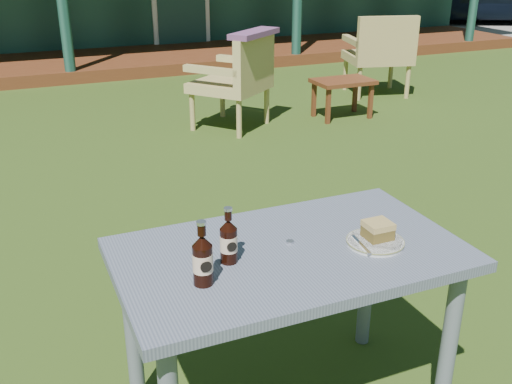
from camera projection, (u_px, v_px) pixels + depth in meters
name	position (u px, v px, depth m)	size (l,w,h in m)	color
ground	(174.00, 239.00, 3.71)	(80.00, 80.00, 0.00)	#334916
gravel_strip	(492.00, 16.00, 14.71)	(9.00, 6.00, 0.02)	gray
cafe_table	(289.00, 275.00, 2.11)	(1.20, 0.70, 0.72)	slate
plate	(375.00, 242.00, 2.11)	(0.20, 0.20, 0.01)	silver
cake_slice	(378.00, 230.00, 2.11)	(0.09, 0.09, 0.06)	#53431A
fork	(361.00, 245.00, 2.07)	(0.01, 0.14, 0.00)	silver
cola_bottle_near	(229.00, 241.00, 1.96)	(0.06, 0.06, 0.20)	black
cola_bottle_far	(203.00, 259.00, 1.83)	(0.06, 0.07, 0.21)	black
bottle_cap	(290.00, 242.00, 2.11)	(0.03, 0.03, 0.01)	silver
armchair_left	(238.00, 77.00, 5.73)	(0.91, 0.90, 0.90)	tan
armchair_right	(381.00, 51.00, 6.96)	(0.83, 0.80, 0.94)	tan
floral_throw	(254.00, 33.00, 5.49)	(0.65, 0.20, 0.05)	#683C64
side_table	(343.00, 85.00, 6.14)	(0.60, 0.40, 0.40)	#592C15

